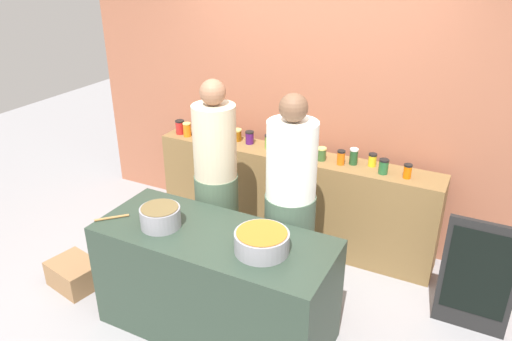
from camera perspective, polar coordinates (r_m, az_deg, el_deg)
ground at (r=4.10m, az=-2.30°, el=-15.31°), size 12.00×12.00×0.00m
storefront_wall at (r=4.59m, az=6.35°, el=10.30°), size 4.80×0.12×3.00m
display_shelf at (r=4.67m, az=4.19°, el=-3.17°), size 2.70×0.36×0.91m
prep_table at (r=3.64m, az=-4.77°, el=-12.97°), size 1.70×0.70×0.84m
preserve_jar_0 at (r=4.98m, az=-8.87°, el=5.04°), size 0.09×0.09×0.14m
preserve_jar_1 at (r=4.90m, az=-8.07°, el=4.75°), size 0.08×0.08×0.14m
preserve_jar_2 at (r=4.89m, az=-6.68°, el=4.66°), size 0.07×0.07×0.12m
preserve_jar_3 at (r=4.78m, az=-5.74°, el=4.29°), size 0.07×0.07×0.13m
preserve_jar_4 at (r=4.71m, az=-4.08°, el=4.05°), size 0.07×0.07×0.13m
preserve_jar_5 at (r=4.75m, az=-2.22°, el=4.18°), size 0.09×0.09×0.12m
preserve_jar_6 at (r=4.67m, az=-0.75°, el=3.89°), size 0.08×0.08×0.12m
preserve_jar_7 at (r=4.56m, az=1.51°, el=3.40°), size 0.08×0.08×0.13m
preserve_jar_8 at (r=4.56m, az=2.88°, el=3.23°), size 0.08×0.08×0.12m
preserve_jar_9 at (r=4.37m, az=5.17°, el=2.37°), size 0.08×0.08×0.15m
preserve_jar_10 at (r=4.35m, az=7.66°, el=1.94°), size 0.08×0.08×0.12m
preserve_jar_11 at (r=4.28m, az=9.90°, el=1.52°), size 0.07×0.07×0.13m
preserve_jar_12 at (r=4.30m, az=11.34°, el=1.63°), size 0.07×0.07×0.14m
preserve_jar_13 at (r=4.31m, az=13.45°, el=1.23°), size 0.07×0.07×0.11m
preserve_jar_14 at (r=4.19m, az=14.68°, el=0.47°), size 0.08×0.08×0.13m
preserve_jar_15 at (r=4.16m, az=17.30°, el=-0.07°), size 0.07×0.07×0.12m
cooking_pot_left at (r=3.51m, az=-11.11°, el=-5.34°), size 0.28×0.28×0.15m
cooking_pot_center at (r=3.18m, az=0.68°, el=-8.33°), size 0.36×0.36×0.14m
wooden_spoon at (r=3.71m, az=-16.49°, el=-5.31°), size 0.18×0.19×0.02m
cook_with_tongs at (r=4.01m, az=-4.62°, el=-2.73°), size 0.36×0.36×1.75m
cook_in_cap at (r=3.73m, az=3.98°, el=-5.18°), size 0.39×0.39×1.73m
bread_crate at (r=4.50m, az=-20.43°, el=-11.25°), size 0.47×0.39×0.22m
chalkboard_sign at (r=3.94m, az=24.49°, el=-11.32°), size 0.52×0.05×0.92m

